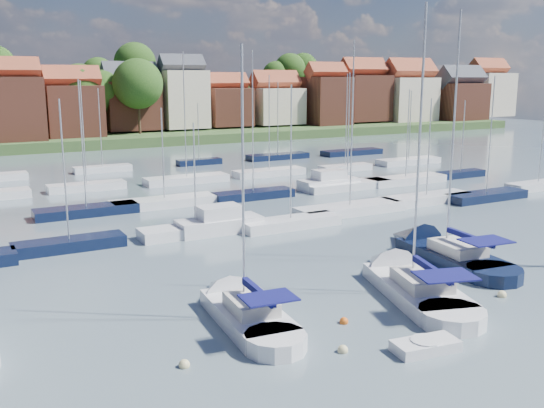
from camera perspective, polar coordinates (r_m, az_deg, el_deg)
ground at (r=70.01m, az=-7.55°, el=1.47°), size 260.00×260.00×0.00m
sailboat_left at (r=33.02m, az=-3.14°, el=-9.72°), size 3.96×11.47×15.30m
sailboat_centre at (r=37.99m, az=12.27°, el=-7.07°), size 7.18×13.72×17.94m
sailboat_navy at (r=44.96m, az=15.09°, el=-4.24°), size 5.01×13.55×18.24m
tender at (r=29.72m, az=14.25°, el=-12.83°), size 3.27×1.83×0.67m
buoy_a at (r=27.83m, az=-8.25°, el=-14.94°), size 0.50×0.50×0.50m
buoy_b at (r=29.07m, az=6.68°, el=-13.67°), size 0.49×0.49×0.49m
buoy_c at (r=32.16m, az=6.78°, el=-11.09°), size 0.46×0.46×0.46m
buoy_d at (r=37.97m, az=20.81°, el=-8.16°), size 0.53×0.53×0.53m
buoy_e at (r=42.05m, az=11.00°, el=-5.65°), size 0.43×0.43×0.43m
marina_field at (r=66.23m, az=-4.51°, el=1.32°), size 79.62×41.41×15.93m
far_shore_town at (r=159.51m, az=-19.03°, el=8.37°), size 212.46×90.00×22.27m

